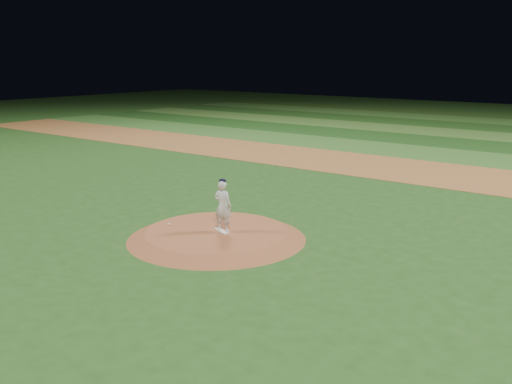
# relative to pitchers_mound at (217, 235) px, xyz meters

# --- Properties ---
(ground) EXTENTS (120.00, 120.00, 0.00)m
(ground) POSITION_rel_pitchers_mound_xyz_m (0.00, 0.00, -0.12)
(ground) COLOR #234E19
(ground) RESTS_ON ground
(infield_dirt_band) EXTENTS (70.00, 6.00, 0.02)m
(infield_dirt_band) POSITION_rel_pitchers_mound_xyz_m (0.00, 14.00, -0.12)
(infield_dirt_band) COLOR #9F6431
(infield_dirt_band) RESTS_ON ground
(outfield_stripe_0) EXTENTS (70.00, 5.00, 0.02)m
(outfield_stripe_0) POSITION_rel_pitchers_mound_xyz_m (0.00, 19.50, -0.12)
(outfield_stripe_0) COLOR #366D27
(outfield_stripe_0) RESTS_ON ground
(outfield_stripe_1) EXTENTS (70.00, 5.00, 0.02)m
(outfield_stripe_1) POSITION_rel_pitchers_mound_xyz_m (0.00, 24.50, -0.12)
(outfield_stripe_1) COLOR #1C4917
(outfield_stripe_1) RESTS_ON ground
(outfield_stripe_2) EXTENTS (70.00, 5.00, 0.02)m
(outfield_stripe_2) POSITION_rel_pitchers_mound_xyz_m (0.00, 29.50, -0.12)
(outfield_stripe_2) COLOR #407129
(outfield_stripe_2) RESTS_ON ground
(outfield_stripe_3) EXTENTS (70.00, 5.00, 0.02)m
(outfield_stripe_3) POSITION_rel_pitchers_mound_xyz_m (0.00, 34.50, -0.12)
(outfield_stripe_3) COLOR #1E4917
(outfield_stripe_3) RESTS_ON ground
(pitchers_mound) EXTENTS (5.50, 5.50, 0.25)m
(pitchers_mound) POSITION_rel_pitchers_mound_xyz_m (0.00, 0.00, 0.00)
(pitchers_mound) COLOR #9D5631
(pitchers_mound) RESTS_ON ground
(pitching_rubber) EXTENTS (0.69, 0.42, 0.03)m
(pitching_rubber) POSITION_rel_pitchers_mound_xyz_m (0.18, 0.03, 0.14)
(pitching_rubber) COLOR white
(pitching_rubber) RESTS_ON pitchers_mound
(rosin_bag) EXTENTS (0.11, 0.11, 0.06)m
(rosin_bag) POSITION_rel_pitchers_mound_xyz_m (-1.60, -0.47, 0.15)
(rosin_bag) COLOR silver
(rosin_bag) RESTS_ON pitchers_mound
(pitcher_on_mound) EXTENTS (0.64, 0.47, 1.66)m
(pitcher_on_mound) POSITION_rel_pitchers_mound_xyz_m (0.20, 0.08, 0.94)
(pitcher_on_mound) COLOR silver
(pitcher_on_mound) RESTS_ON pitchers_mound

